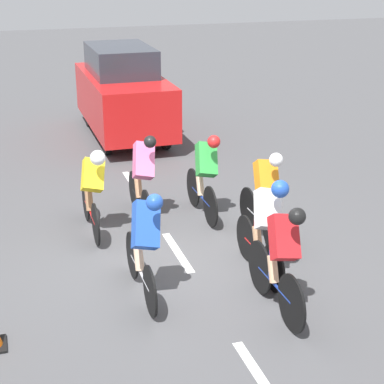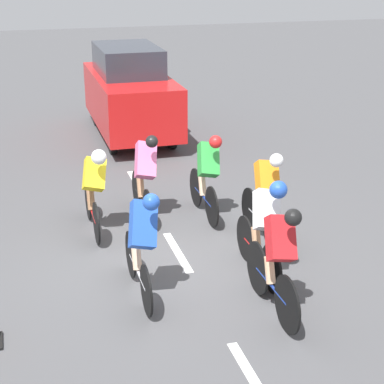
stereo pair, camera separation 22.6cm
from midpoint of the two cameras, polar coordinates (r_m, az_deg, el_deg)
The scene contains 12 objects.
ground_plane at distance 9.57m, azimuth -0.29°, elevation -5.90°, with size 60.00×60.00×0.00m, color #4C4C4F.
lane_stripe_near at distance 7.16m, azimuth 6.40°, elevation -16.23°, with size 0.12×1.40×0.01m, color white.
lane_stripe_mid at distance 9.75m, azimuth -0.63°, elevation -5.34°, with size 0.12×1.40×0.01m, color white.
lane_stripe_far at distance 12.63m, azimuth -4.45°, elevation 0.84°, with size 0.12×1.40×0.01m, color white.
cyclist_blue at distance 8.24m, azimuth -3.70°, elevation -4.36°, with size 0.45×1.71×1.53m.
cyclist_white at distance 8.78m, azimuth 7.19°, elevation -2.87°, with size 0.44×1.67×1.50m.
cyclist_pink at distance 10.70m, azimuth -3.64°, elevation 1.62°, with size 0.44×1.63×1.52m.
cyclist_red at distance 7.94m, azimuth 8.40°, elevation -5.81°, with size 0.41×1.69×1.51m.
cyclist_yellow at distance 10.23m, azimuth -8.09°, elevation 0.45°, with size 0.43×1.69×1.46m.
cyclist_green at distance 10.73m, azimuth 1.94°, elevation 1.65°, with size 0.42×1.64×1.50m.
cyclist_orange at distance 9.85m, azimuth 7.17°, elevation -0.28°, with size 0.40×1.66×1.52m.
support_car at distance 15.64m, azimuth -5.12°, elevation 8.83°, with size 1.70×4.18×2.15m.
Camera 2 is at (2.18, 8.27, 4.30)m, focal length 60.00 mm.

